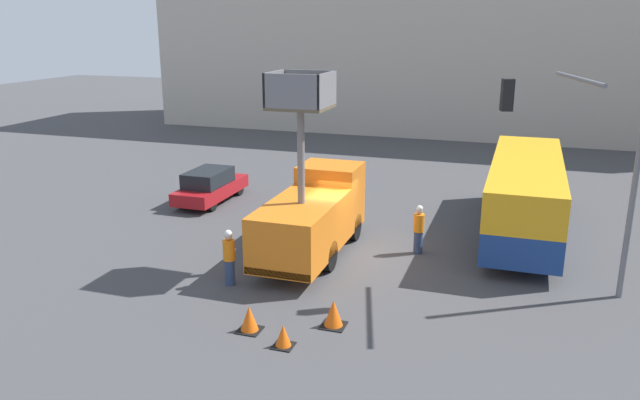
# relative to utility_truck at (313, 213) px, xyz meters

# --- Properties ---
(ground_plane) EXTENTS (120.00, 120.00, 0.00)m
(ground_plane) POSITION_rel_utility_truck_xyz_m (1.09, 0.61, -1.59)
(ground_plane) COLOR #424244
(building_backdrop_far) EXTENTS (44.00, 10.00, 14.90)m
(building_backdrop_far) POSITION_rel_utility_truck_xyz_m (1.09, 28.86, 5.86)
(building_backdrop_far) COLOR #BCB2A3
(building_backdrop_far) RESTS_ON ground_plane
(utility_truck) EXTENTS (2.23, 6.43, 6.56)m
(utility_truck) POSITION_rel_utility_truck_xyz_m (0.00, 0.00, 0.00)
(utility_truck) COLOR orange
(utility_truck) RESTS_ON ground_plane
(city_bus) EXTENTS (2.61, 10.46, 2.95)m
(city_bus) POSITION_rel_utility_truck_xyz_m (7.05, 4.81, 0.17)
(city_bus) COLOR navy
(city_bus) RESTS_ON ground_plane
(traffic_light_pole) EXTENTS (4.00, 3.75, 6.84)m
(traffic_light_pole) POSITION_rel_utility_truck_xyz_m (8.72, -0.69, 3.04)
(traffic_light_pole) COLOR slate
(traffic_light_pole) RESTS_ON ground_plane
(road_worker_near_truck) EXTENTS (0.38, 0.38, 1.84)m
(road_worker_near_truck) POSITION_rel_utility_truck_xyz_m (-1.67, -3.25, -0.67)
(road_worker_near_truck) COLOR navy
(road_worker_near_truck) RESTS_ON ground_plane
(road_worker_directing) EXTENTS (0.38, 0.38, 1.80)m
(road_worker_directing) POSITION_rel_utility_truck_xyz_m (3.53, 1.41, -0.69)
(road_worker_directing) COLOR navy
(road_worker_directing) RESTS_ON ground_plane
(traffic_cone_near_truck) EXTENTS (0.54, 0.54, 0.61)m
(traffic_cone_near_truck) POSITION_rel_utility_truck_xyz_m (1.39, -6.37, -1.30)
(traffic_cone_near_truck) COLOR black
(traffic_cone_near_truck) RESTS_ON ground_plane
(traffic_cone_mid_road) EXTENTS (0.63, 0.63, 0.72)m
(traffic_cone_mid_road) POSITION_rel_utility_truck_xyz_m (0.20, -5.87, -1.24)
(traffic_cone_mid_road) COLOR black
(traffic_cone_mid_road) RESTS_ON ground_plane
(traffic_cone_far_side) EXTENTS (0.67, 0.67, 0.77)m
(traffic_cone_far_side) POSITION_rel_utility_truck_xyz_m (2.29, -4.89, -1.22)
(traffic_cone_far_side) COLOR black
(traffic_cone_far_side) RESTS_ON ground_plane
(parked_car_curbside) EXTENTS (1.74, 4.45, 1.53)m
(parked_car_curbside) POSITION_rel_utility_truck_xyz_m (-6.73, 4.99, -0.82)
(parked_car_curbside) COLOR maroon
(parked_car_curbside) RESTS_ON ground_plane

